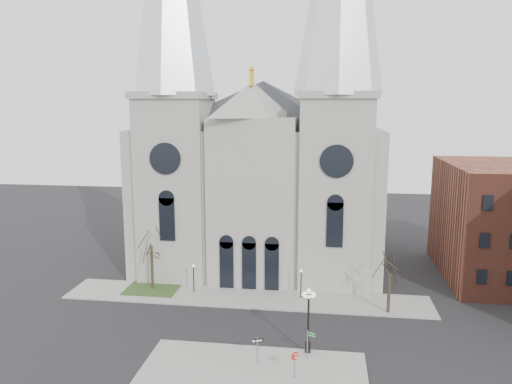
# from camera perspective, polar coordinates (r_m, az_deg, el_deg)

# --- Properties ---
(ground) EXTENTS (160.00, 160.00, 0.00)m
(ground) POSITION_cam_1_polar(r_m,az_deg,el_deg) (46.21, -3.44, -17.08)
(ground) COLOR black
(ground) RESTS_ON ground
(sidewalk_near) EXTENTS (18.00, 10.00, 0.14)m
(sidewalk_near) POSITION_cam_1_polar(r_m,az_deg,el_deg) (41.40, -0.55, -20.42)
(sidewalk_near) COLOR gray
(sidewalk_near) RESTS_ON ground
(sidewalk_far) EXTENTS (40.00, 6.00, 0.14)m
(sidewalk_far) POSITION_cam_1_polar(r_m,az_deg,el_deg) (56.03, -1.17, -11.95)
(sidewalk_far) COLOR gray
(sidewalk_far) RESTS_ON ground
(grass_patch) EXTENTS (6.00, 5.00, 0.18)m
(grass_patch) POSITION_cam_1_polar(r_m,az_deg,el_deg) (59.55, -11.71, -10.78)
(grass_patch) COLOR #2C481F
(grass_patch) RESTS_ON ground
(cathedral) EXTENTS (33.00, 26.66, 54.00)m
(cathedral) POSITION_cam_1_polar(r_m,az_deg,el_deg) (63.73, 0.48, 7.74)
(cathedral) COLOR gray
(cathedral) RESTS_ON ground
(bg_building_brick) EXTENTS (14.00, 18.00, 14.00)m
(bg_building_brick) POSITION_cam_1_polar(r_m,az_deg,el_deg) (67.42, 26.58, -3.06)
(bg_building_brick) COLOR brown
(bg_building_brick) RESTS_ON ground
(tree_left) EXTENTS (3.20, 3.20, 7.50)m
(tree_left) POSITION_cam_1_polar(r_m,az_deg,el_deg) (57.84, -11.90, -5.68)
(tree_left) COLOR black
(tree_left) RESTS_ON ground
(tree_right) EXTENTS (3.20, 3.20, 6.00)m
(tree_right) POSITION_cam_1_polar(r_m,az_deg,el_deg) (52.42, 15.06, -8.76)
(tree_right) COLOR black
(tree_right) RESTS_ON ground
(ped_lamp_left) EXTENTS (0.32, 0.32, 3.26)m
(ped_lamp_left) POSITION_cam_1_polar(r_m,az_deg,el_deg) (56.89, -7.15, -9.24)
(ped_lamp_left) COLOR black
(ped_lamp_left) RESTS_ON sidewalk_far
(ped_lamp_right) EXTENTS (0.32, 0.32, 3.26)m
(ped_lamp_right) POSITION_cam_1_polar(r_m,az_deg,el_deg) (55.11, 5.17, -9.85)
(ped_lamp_right) COLOR black
(ped_lamp_right) RESTS_ON sidewalk_far
(stop_sign) EXTENTS (0.78, 0.25, 2.23)m
(stop_sign) POSITION_cam_1_polar(r_m,az_deg,el_deg) (40.54, 4.44, -18.43)
(stop_sign) COLOR slate
(stop_sign) RESTS_ON sidewalk_near
(globe_lamp) EXTENTS (1.33, 1.33, 5.73)m
(globe_lamp) POSITION_cam_1_polar(r_m,az_deg,el_deg) (43.40, 6.01, -13.52)
(globe_lamp) COLOR black
(globe_lamp) RESTS_ON sidewalk_near
(one_way_sign) EXTENTS (0.92, 0.41, 2.22)m
(one_way_sign) POSITION_cam_1_polar(r_m,az_deg,el_deg) (42.46, 0.17, -17.16)
(one_way_sign) COLOR slate
(one_way_sign) RESTS_ON sidewalk_near
(street_name_sign) EXTENTS (0.74, 0.30, 2.43)m
(street_name_sign) POSITION_cam_1_polar(r_m,az_deg,el_deg) (43.45, 6.01, -16.67)
(street_name_sign) COLOR slate
(street_name_sign) RESTS_ON sidewalk_near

